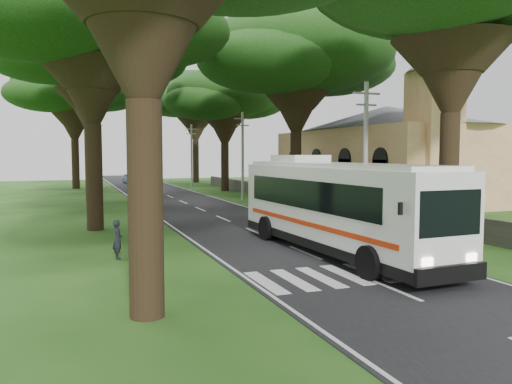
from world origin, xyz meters
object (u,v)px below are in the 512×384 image
object	(u,v)px
pole_mid	(243,154)
pedestrian	(118,240)
distant_car_a	(149,185)
distant_car_c	(143,177)
coach_bus	(335,205)
church	(387,146)
pole_far	(192,154)
pole_near	(365,155)
distant_car_b	(130,179)

from	to	relation	value
pole_mid	pedestrian	world-z (taller)	pole_mid
distant_car_a	pedestrian	xyz separation A→B (m)	(-6.76, -36.85, 0.03)
pole_mid	distant_car_c	world-z (taller)	pole_mid
distant_car_c	distant_car_a	bearing A→B (deg)	71.14
distant_car_c	pedestrian	size ratio (longest dim) A/B	2.92
pole_mid	coach_bus	size ratio (longest dim) A/B	0.61
pole_mid	distant_car_c	distance (m)	34.28
distant_car_a	church	bearing A→B (deg)	139.91
pole_mid	pole_far	xyz separation A→B (m)	(0.00, 20.00, 0.00)
pole_near	pole_far	size ratio (longest dim) A/B	1.00
pole_near	church	bearing A→B (deg)	51.50
distant_car_b	distant_car_c	bearing A→B (deg)	49.40
coach_bus	distant_car_b	bearing A→B (deg)	90.24
distant_car_c	church	bearing A→B (deg)	100.63
pedestrian	distant_car_a	bearing A→B (deg)	-13.86
distant_car_b	pole_near	bearing A→B (deg)	-91.72
church	pedestrian	xyz separation A→B (m)	(-25.42, -18.00, -4.11)
pole_far	pedestrian	world-z (taller)	pole_far
pole_mid	distant_car_b	size ratio (longest dim) A/B	2.02
pole_mid	distant_car_c	bearing A→B (deg)	97.15
church	distant_car_a	distance (m)	26.85
church	pole_near	xyz separation A→B (m)	(-12.36, -15.55, -0.73)
pole_mid	coach_bus	bearing A→B (deg)	-100.09
distant_car_b	distant_car_c	xyz separation A→B (m)	(2.36, 3.87, 0.02)
pole_far	distant_car_a	world-z (taller)	pole_far
coach_bus	pedestrian	xyz separation A→B (m)	(-8.71, 1.98, -1.27)
pole_far	coach_bus	world-z (taller)	pole_far
pole_near	pole_mid	xyz separation A→B (m)	(0.00, 20.00, 0.00)
pole_mid	pedestrian	distance (m)	26.20
pole_mid	pedestrian	size ratio (longest dim) A/B	5.03
church	coach_bus	bearing A→B (deg)	-129.91
church	pole_mid	size ratio (longest dim) A/B	3.00
church	distant_car_a	world-z (taller)	church
distant_car_b	pedestrian	distance (m)	52.81
distant_car_a	pedestrian	distance (m)	37.47
coach_bus	distant_car_c	bearing A→B (deg)	87.77
distant_car_a	distant_car_c	bearing A→B (deg)	-90.85
distant_car_a	distant_car_b	bearing A→B (deg)	-83.69
pole_far	distant_car_b	xyz separation A→B (m)	(-6.60, 9.96, -3.50)
coach_bus	pole_near	bearing A→B (deg)	43.45
church	distant_car_b	xyz separation A→B (m)	(-18.96, 34.42, -4.23)
distant_car_a	distant_car_b	world-z (taller)	distant_car_a
church	coach_bus	world-z (taller)	church
pole_mid	pole_far	bearing A→B (deg)	90.00
pole_mid	distant_car_b	xyz separation A→B (m)	(-6.60, 29.96, -3.50)
pole_near	pole_far	distance (m)	40.00
distant_car_a	pedestrian	bearing A→B (deg)	84.81
distant_car_b	coach_bus	bearing A→B (deg)	-96.88
distant_car_b	pedestrian	xyz separation A→B (m)	(-6.46, -52.42, 0.11)
pedestrian	pole_far	bearing A→B (deg)	-20.57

